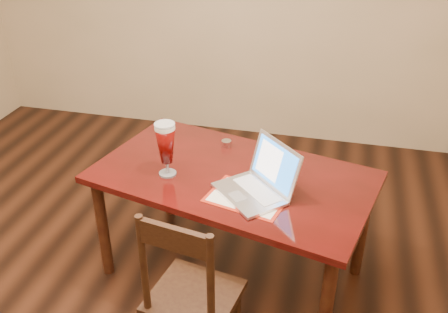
# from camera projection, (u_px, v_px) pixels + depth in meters

# --- Properties ---
(dining_table) EXTENTS (1.68, 1.19, 1.02)m
(dining_table) POSITION_uv_depth(u_px,v_px,m) (231.00, 185.00, 2.79)
(dining_table) COLOR #440A09
(dining_table) RESTS_ON ground
(dining_chair) EXTENTS (0.46, 0.44, 0.94)m
(dining_chair) POSITION_uv_depth(u_px,v_px,m) (191.00, 297.00, 2.33)
(dining_chair) COLOR black
(dining_chair) RESTS_ON ground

